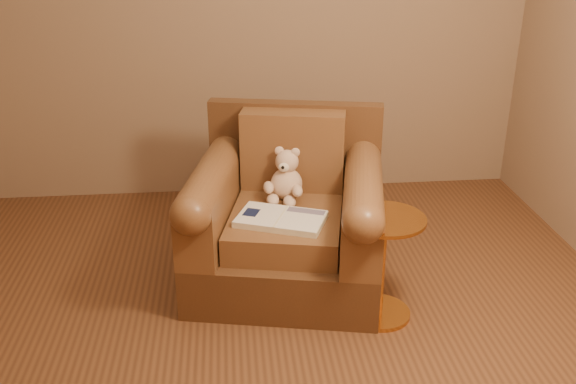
{
  "coord_description": "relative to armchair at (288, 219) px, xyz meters",
  "views": [
    {
      "loc": [
        -0.11,
        -2.45,
        1.92
      ],
      "look_at": [
        0.2,
        0.64,
        0.56
      ],
      "focal_mm": 40.0,
      "sensor_mm": 36.0,
      "label": 1
    }
  ],
  "objects": [
    {
      "name": "side_table",
      "position": [
        0.43,
        -0.45,
        -0.05
      ],
      "size": [
        0.4,
        0.4,
        0.56
      ],
      "color": "#C68336",
      "rests_on": "floor"
    },
    {
      "name": "floor",
      "position": [
        -0.21,
        -0.74,
        -0.35
      ],
      "size": [
        4.0,
        4.0,
        0.0
      ],
      "primitive_type": "plane",
      "color": "brown",
      "rests_on": "ground"
    },
    {
      "name": "armchair",
      "position": [
        0.0,
        0.0,
        0.0
      ],
      "size": [
        1.19,
        1.15,
        0.91
      ],
      "rotation": [
        0.0,
        0.0,
        -0.21
      ],
      "color": "#53321B",
      "rests_on": "floor"
    },
    {
      "name": "guidebook",
      "position": [
        -0.06,
        -0.2,
        0.1
      ],
      "size": [
        0.51,
        0.41,
        0.04
      ],
      "rotation": [
        0.0,
        0.0,
        -0.37
      ],
      "color": "beige",
      "rests_on": "armchair"
    },
    {
      "name": "teddy_bear",
      "position": [
        -0.0,
        0.08,
        0.2
      ],
      "size": [
        0.22,
        0.26,
        0.31
      ],
      "rotation": [
        0.0,
        0.0,
        -0.37
      ],
      "color": "beige",
      "rests_on": "armchair"
    }
  ]
}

